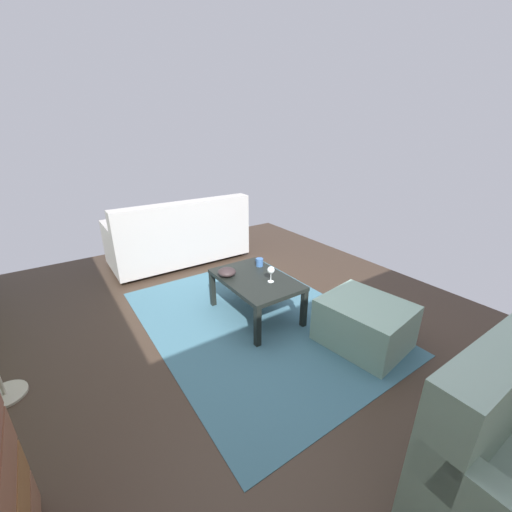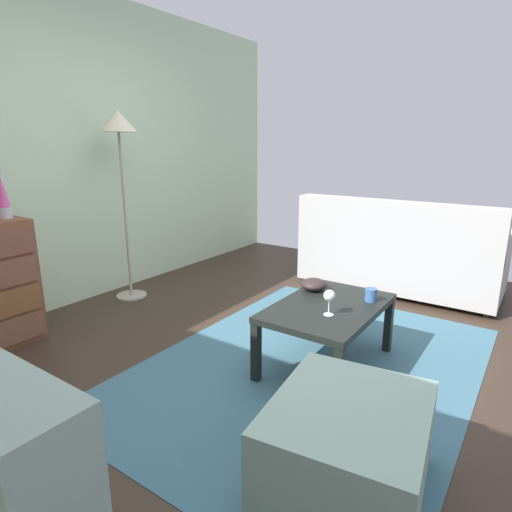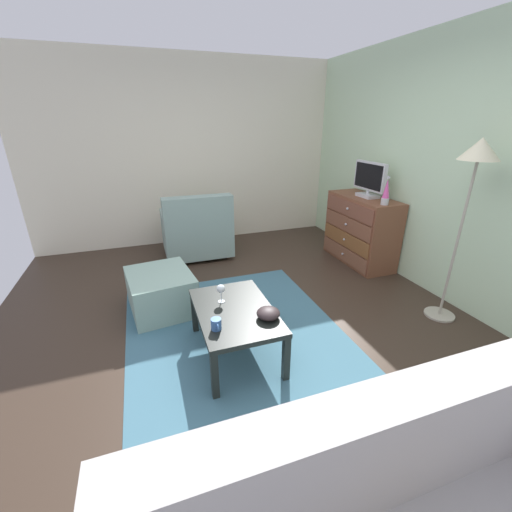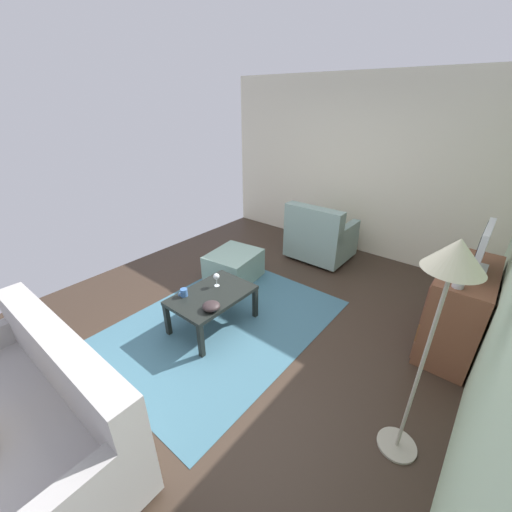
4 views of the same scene
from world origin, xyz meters
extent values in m
cube|color=#36281F|center=(0.00, 0.00, -0.03)|extent=(5.93, 4.82, 0.05)
cube|color=beige|center=(-2.73, 0.00, 1.34)|extent=(0.12, 4.82, 2.68)
cube|color=#3B6477|center=(0.20, -0.20, 0.00)|extent=(2.60, 1.90, 0.01)
cube|color=brown|center=(-1.04, 1.87, 0.45)|extent=(1.06, 0.45, 0.90)
cube|color=brown|center=(-1.04, 1.63, 0.13)|extent=(1.00, 0.02, 0.19)
sphere|color=silver|center=(-1.04, 1.62, 0.13)|extent=(0.03, 0.03, 0.03)
cube|color=brown|center=(-1.04, 1.63, 0.34)|extent=(1.00, 0.02, 0.19)
sphere|color=silver|center=(-1.04, 1.62, 0.34)|extent=(0.03, 0.03, 0.03)
cube|color=brown|center=(-1.04, 1.63, 0.55)|extent=(1.00, 0.02, 0.19)
sphere|color=silver|center=(-1.04, 1.62, 0.55)|extent=(0.03, 0.03, 0.03)
cube|color=brown|center=(-1.04, 1.63, 0.76)|extent=(1.00, 0.02, 0.19)
sphere|color=silver|center=(-1.04, 1.62, 0.76)|extent=(0.03, 0.03, 0.03)
cube|color=silver|center=(-1.02, 1.89, 0.92)|extent=(0.28, 0.18, 0.04)
cylinder|color=silver|center=(-1.02, 1.89, 0.96)|extent=(0.04, 0.04, 0.05)
cube|color=silver|center=(-1.02, 1.89, 1.16)|extent=(0.56, 0.05, 0.35)
cube|color=black|center=(-1.02, 1.86, 1.16)|extent=(0.51, 0.01, 0.30)
cylinder|color=#B7B7BC|center=(-0.61, 1.82, 0.94)|extent=(0.09, 0.09, 0.08)
cone|color=#D84C99|center=(-0.61, 1.82, 1.09)|extent=(0.08, 0.08, 0.22)
cylinder|color=#B7B7BC|center=(-0.61, 1.82, 1.21)|extent=(0.04, 0.04, 0.03)
cube|color=black|center=(-0.14, 0.00, 0.19)|extent=(0.05, 0.05, 0.38)
cube|color=black|center=(0.70, 0.00, 0.19)|extent=(0.05, 0.05, 0.38)
cube|color=black|center=(-0.14, -0.53, 0.19)|extent=(0.05, 0.05, 0.38)
cube|color=black|center=(0.70, -0.53, 0.19)|extent=(0.05, 0.05, 0.38)
cube|color=black|center=(0.28, -0.27, 0.40)|extent=(0.90, 0.59, 0.04)
cylinder|color=silver|center=(0.13, -0.34, 0.42)|extent=(0.06, 0.06, 0.00)
cylinder|color=silver|center=(0.13, -0.34, 0.47)|extent=(0.01, 0.01, 0.09)
sphere|color=silver|center=(0.13, -0.34, 0.54)|extent=(0.07, 0.07, 0.07)
cylinder|color=#38619F|center=(0.50, -0.47, 0.46)|extent=(0.08, 0.08, 0.09)
torus|color=#38619F|center=(0.55, -0.47, 0.47)|extent=(0.05, 0.01, 0.05)
ellipsoid|color=#2E2324|center=(0.49, -0.06, 0.46)|extent=(0.18, 0.18, 0.08)
cylinder|color=#332319|center=(1.77, -1.03, 0.03)|extent=(0.05, 0.05, 0.05)
cylinder|color=#332319|center=(1.77, 0.65, 0.03)|extent=(0.05, 0.05, 0.05)
cube|color=#AFABA8|center=(2.12, -0.19, 0.25)|extent=(0.85, 1.84, 0.40)
cube|color=#AFABA8|center=(1.79, -0.19, 0.68)|extent=(0.20, 1.84, 0.46)
cube|color=#AFABA8|center=(2.12, 0.67, 0.55)|extent=(0.81, 0.12, 0.20)
cylinder|color=#332319|center=(-2.34, 0.19, 0.03)|extent=(0.05, 0.05, 0.05)
cylinder|color=#332319|center=(-2.34, -0.56, 0.03)|extent=(0.05, 0.05, 0.05)
cylinder|color=#332319|center=(-1.70, 0.19, 0.03)|extent=(0.05, 0.05, 0.05)
cylinder|color=#332319|center=(-1.70, -0.56, 0.03)|extent=(0.05, 0.05, 0.05)
cube|color=gray|center=(-2.02, -0.19, 0.24)|extent=(0.80, 0.91, 0.38)
cube|color=gray|center=(-1.72, -0.19, 0.67)|extent=(0.20, 0.91, 0.48)
cube|color=gray|center=(-2.02, 0.21, 0.53)|extent=(0.76, 0.12, 0.20)
cube|color=gray|center=(-2.02, -0.58, 0.53)|extent=(0.76, 0.12, 0.20)
cylinder|color=tan|center=(-2.27, -0.09, 0.51)|extent=(0.16, 0.40, 0.16)
cube|color=#85A698|center=(-0.63, -0.79, 0.20)|extent=(0.77, 0.69, 0.40)
cylinder|color=#A59E8C|center=(0.41, 1.81, 0.01)|extent=(0.28, 0.28, 0.02)
cylinder|color=#A59E8C|center=(0.41, 1.81, 0.76)|extent=(0.02, 0.02, 1.48)
cone|color=beige|center=(0.41, 1.81, 1.59)|extent=(0.32, 0.32, 0.18)
camera|label=1|loc=(-2.02, 1.31, 1.77)|focal=22.20mm
camera|label=2|loc=(-2.06, -1.32, 1.41)|focal=29.93mm
camera|label=3|loc=(2.46, -0.85, 1.81)|focal=23.01mm
camera|label=4|loc=(2.22, 1.94, 2.32)|focal=22.22mm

